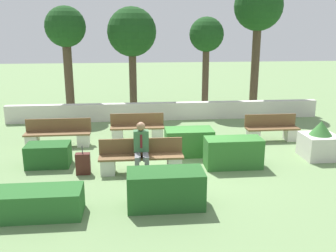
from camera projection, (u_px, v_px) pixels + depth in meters
ground_plane at (182, 161)px, 10.45m from camera, size 60.00×60.00×0.00m
perimeter_wall at (166, 111)px, 15.08m from camera, size 12.49×0.30×0.70m
bench_front at (141, 159)px, 9.62m from camera, size 2.16×0.48×0.84m
bench_left_side at (137, 130)px, 12.43m from camera, size 1.78×0.49×0.84m
bench_right_side at (58, 136)px, 11.71m from camera, size 2.03×0.48×0.84m
bench_back at (272, 131)px, 12.30m from camera, size 1.73×0.48×0.84m
person_seated_man at (141, 146)px, 9.38m from camera, size 0.38×0.63×1.34m
hedge_block_near_left at (233, 153)px, 9.96m from camera, size 1.50×0.67×0.80m
hedge_block_near_right at (166, 189)px, 7.76m from camera, size 1.59×0.76×0.78m
hedge_block_mid_left at (48, 155)px, 10.06m from camera, size 1.14×0.71×0.61m
hedge_block_mid_right at (189, 142)px, 10.94m from camera, size 1.38×0.79×0.77m
hedge_block_far_left at (39, 203)px, 7.38m from camera, size 1.70×0.75×0.56m
planter_corner_left at (320, 142)px, 10.64m from camera, size 0.94×0.94×1.08m
suitcase at (83, 164)px, 9.48m from camera, size 0.36×0.19×0.75m
tree_leftmost at (66, 31)px, 15.16m from camera, size 1.65×1.65×4.47m
tree_center_left at (132, 33)px, 15.92m from camera, size 2.09×2.09×4.48m
tree_center_right at (206, 38)px, 15.64m from camera, size 1.44×1.44×4.06m
tree_rightmost at (258, 9)px, 16.00m from camera, size 2.09×2.09×5.55m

